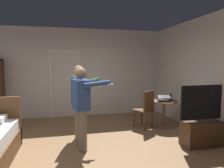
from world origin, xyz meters
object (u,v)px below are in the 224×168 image
Objects in this scene: side_table at (164,109)px; wooden_chair at (146,108)px; bottle_on_table at (171,97)px; tv_flatscreen at (206,127)px; person_striped_shirt at (79,96)px; person_blue_shirt at (81,102)px; suitcase_dark at (7,121)px; laptop at (163,99)px.

side_table is 0.55m from wooden_chair.
bottle_on_table is at bearing -29.74° from side_table.
person_striped_shirt is (-2.53, 1.01, 0.58)m from tv_flatscreen.
person_blue_shirt is 2.57m from suitcase_dark.
side_table is 4.15m from suitcase_dark.
person_blue_shirt is 3.38× the size of suitcase_dark.
tv_flatscreen is at bearing -22.10° from suitcase_dark.
bottle_on_table reaches higher than side_table.
wooden_chair is at bearing 27.75° from person_blue_shirt.
bottle_on_table is 0.14× the size of person_striped_shirt.
laptop reaches higher than side_table.
laptop is 2.24m from person_striped_shirt.
person_striped_shirt reaches higher than bottle_on_table.
laptop is (-0.31, 1.28, 0.37)m from tv_flatscreen.
suitcase_dark is (-1.82, 1.03, -0.76)m from person_striped_shirt.
person_blue_shirt is (-1.72, -0.90, 0.40)m from wooden_chair.
person_striped_shirt is at bearing -172.85° from laptop.
wooden_chair reaches higher than side_table.
tv_flatscreen is at bearing -8.48° from person_blue_shirt.
tv_flatscreen is 1.53m from wooden_chair.
person_blue_shirt reaches higher than tv_flatscreen.
person_blue_shirt reaches higher than suitcase_dark.
bottle_on_table is 0.73m from wooden_chair.
person_blue_shirt reaches higher than laptop.
suitcase_dark is at bearing 169.46° from laptop.
person_striped_shirt is at bearing -170.90° from wooden_chair.
laptop is 1.80× the size of bottle_on_table.
person_striped_shirt is at bearing -26.52° from suitcase_dark.
bottle_on_table is (0.18, -0.04, 0.04)m from laptop.
tv_flatscreen is at bearing -78.59° from side_table.
suitcase_dark is (-4.34, 2.03, -0.18)m from tv_flatscreen.
side_table is at bearing 44.09° from laptop.
side_table is at bearing -6.87° from suitcase_dark.
tv_flatscreen reaches higher than suitcase_dark.
wooden_chair is 1.98m from person_blue_shirt.
laptop is at bearing 22.22° from person_blue_shirt.
laptop is (-0.04, -0.04, 0.27)m from side_table.
laptop is 0.25× the size of person_blue_shirt.
side_table is 1.49× the size of suitcase_dark.
tv_flatscreen is 0.78× the size of person_blue_shirt.
wooden_chair is (-0.81, 1.28, 0.16)m from tv_flatscreen.
side_table is 1.75× the size of laptop.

